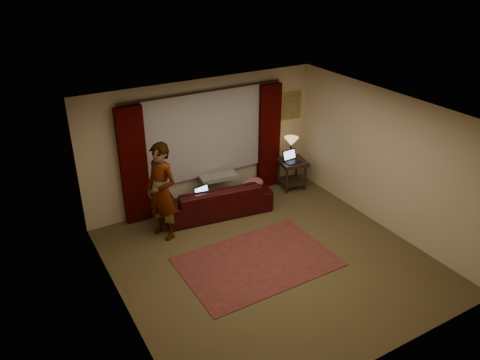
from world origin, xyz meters
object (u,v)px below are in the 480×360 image
Objects in this scene: laptop_table at (293,157)px; person at (162,192)px; end_table at (292,174)px; laptop_sofa at (205,194)px; sofa at (216,193)px; tiffany_lamp at (291,148)px.

person reaches higher than laptop_table.
person is (-3.17, -0.41, 0.59)m from end_table.
laptop_table is 3.14m from person.
person is at bearing 176.48° from laptop_sofa.
sofa is 0.36m from laptop_sofa.
end_table is 0.59m from tiffany_lamp.
sofa is 1.96m from end_table.
sofa is at bearing -176.22° from end_table.
laptop_table is (2.20, 0.21, 0.22)m from laptop_sofa.
sofa is 1.34m from person.
sofa is 2.04m from tiffany_lamp.
tiffany_lamp is (0.02, 0.11, 0.58)m from end_table.
person is at bearing -172.62° from end_table.
laptop_table is (-0.07, -0.18, -0.13)m from tiffany_lamp.
person reaches higher than tiffany_lamp.
laptop_sofa is 1.00× the size of laptop_table.
laptop_sofa reaches higher than end_table.
end_table is 0.46m from laptop_table.
sofa is at bearing -173.16° from tiffany_lamp.
tiffany_lamp is at bearing 77.22° from person.
laptop_table reaches higher than end_table.
tiffany_lamp is 0.27× the size of person.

